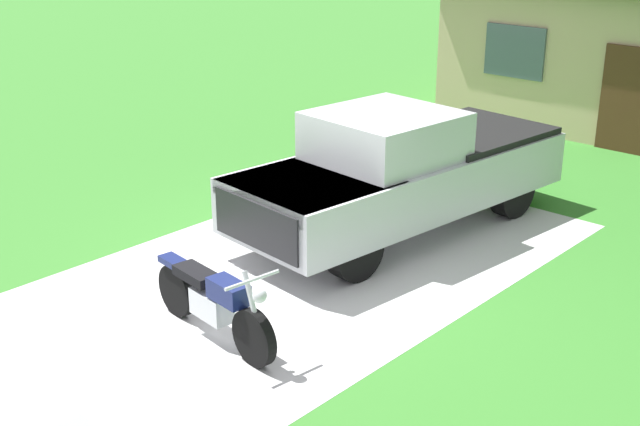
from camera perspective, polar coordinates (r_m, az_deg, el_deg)
name	(u,v)px	position (r m, az deg, el deg)	size (l,w,h in m)	color
ground_plane	(294,273)	(11.42, -1.78, -4.13)	(80.00, 80.00, 0.00)	#35772A
driveway_pad	(294,273)	(11.42, -1.78, -4.12)	(4.76, 8.99, 0.01)	silver
motorcycle	(214,302)	(9.68, -7.25, -6.03)	(2.21, 0.70, 1.09)	black
pickup_truck	(405,169)	(12.70, 5.78, 3.01)	(2.53, 5.78, 1.90)	black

